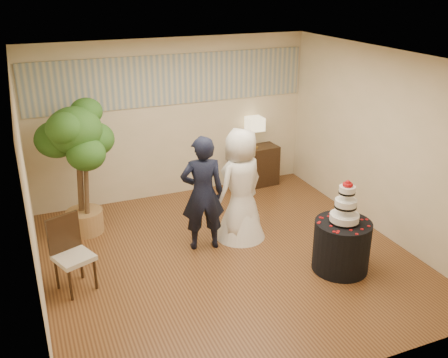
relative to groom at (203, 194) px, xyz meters
name	(u,v)px	position (x,y,z in m)	size (l,w,h in m)	color
floor	(228,258)	(0.21, -0.44, -0.86)	(5.00, 5.00, 0.00)	brown
ceiling	(229,59)	(0.21, -0.44, 1.94)	(5.00, 5.00, 0.00)	white
wall_back	(173,120)	(0.21, 2.06, 0.54)	(5.00, 0.06, 2.80)	beige
wall_front	(338,258)	(0.21, -2.94, 0.54)	(5.00, 0.06, 2.80)	beige
wall_left	(28,196)	(-2.29, -0.44, 0.54)	(0.06, 5.00, 2.80)	beige
wall_right	(381,144)	(2.71, -0.44, 0.54)	(0.06, 5.00, 2.80)	beige
mural_border	(172,80)	(0.21, 2.04, 1.24)	(4.90, 0.02, 0.85)	#A1A797
groom	(203,194)	(0.00, 0.00, 0.00)	(0.63, 0.41, 1.72)	black
bride	(241,185)	(0.64, 0.08, 0.00)	(0.84, 0.77, 1.72)	white
cake_table	(341,246)	(1.52, -1.29, -0.50)	(0.76, 0.76, 0.71)	black
wedding_cake	(346,202)	(1.52, -1.29, 0.15)	(0.39, 0.39, 0.60)	white
console	(254,167)	(1.70, 1.83, -0.48)	(0.91, 0.41, 0.76)	black
table_lamp	(255,133)	(1.70, 1.83, 0.19)	(0.29, 0.29, 0.58)	#D0BC89
ficus_tree	(79,169)	(-1.55, 1.15, 0.20)	(1.01, 1.01, 2.11)	#2D5C1D
side_chair	(74,255)	(-1.88, -0.39, -0.37)	(0.45, 0.47, 0.98)	black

